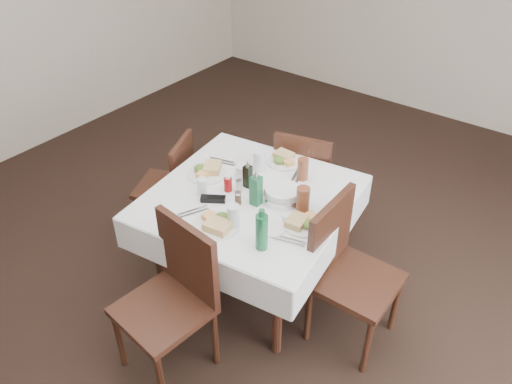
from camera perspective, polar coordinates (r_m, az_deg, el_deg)
ground_plane at (r=3.56m, az=-1.01°, el=-11.72°), size 7.00×7.00×0.00m
room_shell at (r=2.57m, az=-1.42°, el=14.99°), size 6.04×7.04×2.80m
dining_table at (r=3.21m, az=-0.68°, el=-1.66°), size 1.36×1.36×0.76m
chair_north at (r=3.81m, az=5.58°, el=1.86°), size 0.51×0.51×0.89m
chair_south at (r=2.87m, az=-9.26°, el=-11.09°), size 0.51×0.51×0.97m
chair_east at (r=3.02m, az=10.06°, el=-8.18°), size 0.46×0.46×0.97m
chair_west at (r=3.86m, az=-9.53°, el=1.31°), size 0.51×0.51×0.83m
meal_north at (r=3.48m, az=3.18°, el=3.75°), size 0.24×0.24×0.05m
meal_south at (r=2.91m, az=-4.46°, el=-3.59°), size 0.28×0.28×0.06m
meal_east at (r=2.92m, az=5.38°, el=-3.47°), size 0.25×0.25×0.05m
meal_west at (r=3.36m, az=-5.59°, el=2.42°), size 0.27×0.27×0.06m
side_plate_a at (r=3.49m, az=-1.20°, el=3.68°), size 0.18×0.18×0.01m
side_plate_b at (r=2.89m, az=1.91°, el=-4.23°), size 0.15×0.15×0.01m
water_n at (r=3.35m, az=0.36°, el=3.56°), size 0.08×0.08×0.15m
water_s at (r=2.88m, az=-2.60°, el=-2.74°), size 0.08×0.08×0.14m
water_e at (r=3.03m, az=5.35°, el=-0.64°), size 0.08×0.08×0.14m
water_w at (r=3.15m, az=-6.18°, el=0.62°), size 0.06×0.06×0.11m
iced_tea_a at (r=3.28m, az=5.37°, el=2.63°), size 0.07×0.07×0.15m
iced_tea_b at (r=2.99m, az=5.37°, el=-0.90°), size 0.08×0.08×0.17m
bread_basket at (r=3.10m, az=3.07°, el=-0.26°), size 0.24×0.24×0.08m
oil_cruet_dark at (r=3.19m, az=-0.96°, el=1.90°), size 0.05×0.05×0.20m
oil_cruet_green at (r=3.02m, az=0.00°, el=0.31°), size 0.06×0.06×0.25m
ketchup_bottle at (r=3.17m, az=-3.23°, el=0.96°), size 0.05×0.05×0.11m
salt_shaker at (r=3.16m, az=-1.96°, el=0.69°), size 0.04×0.04×0.09m
pepper_shaker at (r=3.06m, az=-2.07°, el=-0.70°), size 0.04×0.04×0.09m
coffee_mug at (r=3.31m, az=-1.67°, el=2.29°), size 0.11×0.11×0.08m
sunglasses at (r=3.11m, az=-4.92°, el=-0.79°), size 0.16×0.13×0.03m
green_bottle at (r=2.70m, az=0.65°, el=-4.52°), size 0.07×0.07×0.26m
sugar_caddy at (r=2.93m, az=4.04°, el=-3.22°), size 0.10×0.06×0.05m
cutlery_n at (r=3.35m, az=4.78°, el=1.94°), size 0.10×0.20×0.01m
cutlery_s at (r=3.04m, az=-7.16°, el=-2.27°), size 0.12×0.19×0.01m
cutlery_e at (r=2.82m, az=3.76°, el=-5.58°), size 0.19×0.09×0.01m
cutlery_w at (r=3.48m, az=-3.87°, el=3.47°), size 0.21×0.10×0.01m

